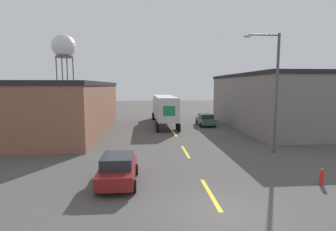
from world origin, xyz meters
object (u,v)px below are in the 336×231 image
street_lamp (273,85)px  fire_hydrant (322,177)px  parked_car_right_far (205,120)px  parked_car_left_near (118,169)px  semi_truck (164,107)px  water_tower (64,47)px

street_lamp → fire_hydrant: 8.13m
parked_car_right_far → parked_car_left_near: bearing=-115.2°
parked_car_right_far → street_lamp: 14.67m
semi_truck → parked_car_left_near: size_ratio=3.38×
semi_truck → water_tower: (-23.00, 34.78, 12.54)m
semi_truck → fire_hydrant: bearing=-74.1°
semi_truck → street_lamp: bearing=-66.3°
parked_car_left_near → street_lamp: bearing=26.5°
parked_car_right_far → fire_hydrant: bearing=-85.8°
parked_car_left_near → fire_hydrant: bearing=-5.9°
parked_car_right_far → street_lamp: bearing=-82.1°
parked_car_right_far → fire_hydrant: 20.51m
parked_car_left_near → water_tower: water_tower is taller
parked_car_left_near → fire_hydrant: parked_car_left_near is taller
semi_truck → street_lamp: size_ratio=1.55×
parked_car_left_near → street_lamp: 13.06m
parked_car_right_far → fire_hydrant: (1.51, -20.45, -0.37)m
water_tower → street_lamp: water_tower is taller
parked_car_right_far → water_tower: 48.27m
parked_car_right_far → parked_car_left_near: size_ratio=1.00×
water_tower → fire_hydrant: water_tower is taller
street_lamp → water_tower: bearing=120.9°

